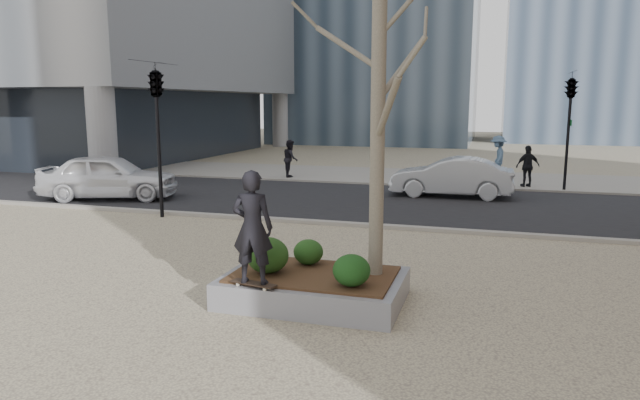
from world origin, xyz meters
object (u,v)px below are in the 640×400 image
(skateboard, at_px, (254,285))
(police_car, at_px, (109,176))
(skateboarder, at_px, (252,227))
(planter, at_px, (314,288))

(skateboard, distance_m, police_car, 12.68)
(skateboarder, bearing_deg, skateboard, -95.25)
(skateboarder, xyz_separation_m, police_car, (-9.24, 8.68, -0.62))
(planter, bearing_deg, police_car, 141.96)
(skateboard, distance_m, skateboarder, 0.94)
(planter, distance_m, skateboarder, 1.66)
(skateboard, bearing_deg, skateboarder, -78.08)
(skateboard, height_order, skateboarder, skateboarder)
(planter, relative_size, skateboarder, 1.66)
(skateboarder, bearing_deg, police_car, -48.47)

